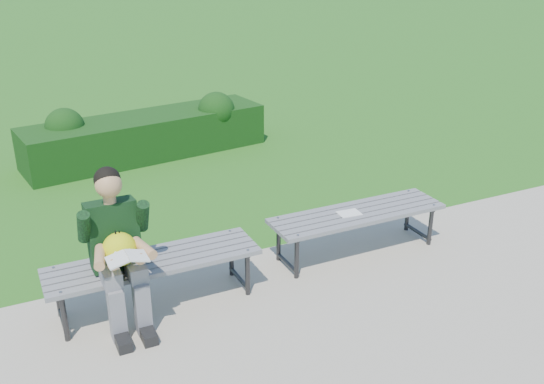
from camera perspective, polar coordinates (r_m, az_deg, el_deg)
ground at (r=6.17m, az=-3.13°, el=-6.04°), size 80.00×80.00×0.00m
walkway at (r=4.85m, az=5.18°, el=-14.93°), size 30.00×3.50×0.02m
hedge at (r=9.07m, az=-11.67°, el=5.43°), size 3.61×1.37×0.85m
bench_left at (r=5.26m, az=-11.07°, el=-6.74°), size 1.80×0.50×0.46m
bench_right at (r=6.08m, az=8.04°, el=-2.31°), size 1.80×0.50×0.46m
seated_boy at (r=4.98m, az=-14.35°, el=-4.90°), size 0.56×0.76×1.31m
paper_sheet at (r=6.00m, az=7.27°, el=-1.99°), size 0.23×0.18×0.01m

